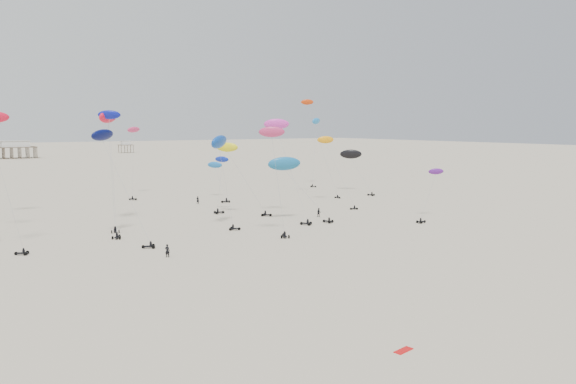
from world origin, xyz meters
TOP-DOWN VIEW (x-y plane):
  - ground_plane at (0.00, 200.00)m, footprint 900.00×900.00m
  - pavilion_main at (-10.00, 350.00)m, footprint 21.00×13.00m
  - pavilion_small at (60.00, 380.00)m, footprint 9.00×7.00m
  - rig_0 at (-6.75, 149.98)m, footprint 6.62×11.43m
  - rig_2 at (9.24, 134.09)m, footprint 5.08×12.79m
  - rig_3 at (32.35, 125.12)m, footprint 6.25×10.03m
  - rig_5 at (-3.90, 85.55)m, footprint 4.99×4.04m
  - rig_6 at (1.16, 108.32)m, footprint 9.81×7.65m
  - rig_7 at (29.73, 84.11)m, footprint 9.19×4.80m
  - rig_8 at (47.36, 128.82)m, footprint 6.30×15.09m
  - rig_10 at (-26.66, 97.48)m, footprint 7.32×13.73m
  - rig_11 at (0.00, 114.08)m, footprint 4.37×4.33m
  - rig_12 at (27.60, 112.43)m, footprint 4.58×14.66m
  - rig_14 at (-7.81, 97.43)m, footprint 5.84×6.50m
  - rig_15 at (5.92, 97.07)m, footprint 10.85×8.51m
  - rig_16 at (-23.48, 109.94)m, footprint 5.34×10.68m
  - rig_18 at (47.54, 146.72)m, footprint 7.20×6.84m
  - rig_19 at (-24.28, 105.78)m, footprint 5.64×13.68m
  - rig_20 at (7.45, 101.56)m, footprint 5.40×14.78m
  - spectator_0 at (-23.63, 82.13)m, footprint 0.95×0.94m
  - spectator_1 at (14.16, 98.63)m, footprint 1.17×0.97m
  - spectator_3 at (1.40, 128.97)m, footprint 0.92×0.91m
  - grounded_kite_b at (-19.21, 40.76)m, footprint 1.90×1.01m

SIDE VIEW (x-z plane):
  - ground_plane at x=0.00m, z-range 0.00..0.00m
  - spectator_0 at x=-23.63m, z-range -1.09..1.09m
  - spectator_1 at x=14.16m, z-range -1.04..1.04m
  - spectator_3 at x=1.40m, z-range -1.06..1.06m
  - grounded_kite_b at x=-19.21m, z-range -0.04..0.04m
  - pavilion_small at x=60.00m, z-range -0.51..7.49m
  - pavilion_main at x=-10.00m, z-range -0.68..9.12m
  - rig_7 at x=29.73m, z-range -0.15..10.59m
  - rig_11 at x=0.00m, z-range -0.48..11.40m
  - rig_2 at x=9.24m, z-range -0.62..11.73m
  - rig_8 at x=47.36m, z-range 2.12..16.35m
  - rig_15 at x=5.92m, z-range 3.29..16.81m
  - rig_6 at x=1.16m, z-range 2.62..17.91m
  - rig_12 at x=27.60m, z-range 2.30..20.83m
  - rig_5 at x=-3.90m, z-range 2.78..20.95m
  - rig_0 at x=-6.75m, z-range 3.05..21.64m
  - rig_19 at x=-24.28m, z-range 2.58..24.30m
  - rig_14 at x=-7.81m, z-range 5.08..21.83m
  - rig_10 at x=-26.66m, z-range 4.03..22.95m
  - rig_20 at x=7.45m, z-range 4.24..24.92m
  - rig_18 at x=47.54m, z-range 5.93..26.45m
  - rig_16 at x=-23.48m, z-range 5.91..26.94m
  - rig_3 at x=32.35m, z-range 4.40..29.48m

